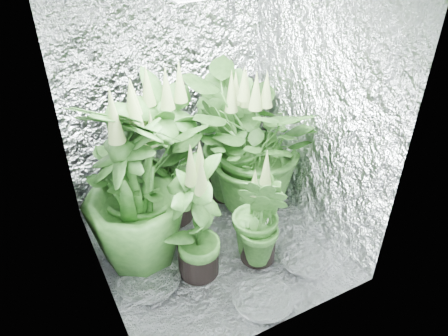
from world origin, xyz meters
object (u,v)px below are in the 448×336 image
(plant_c, at_px, (226,141))
(plant_g, at_px, (260,218))
(plant_b, at_px, (168,154))
(plant_f, at_px, (197,221))
(circulation_fan, at_px, (246,169))
(plant_d, at_px, (133,187))
(plant_e, at_px, (256,144))
(plant_a, at_px, (144,180))

(plant_c, distance_m, plant_g, 0.80)
(plant_b, bearing_deg, plant_f, -96.22)
(plant_b, height_order, circulation_fan, plant_b)
(plant_d, height_order, plant_e, plant_d)
(plant_f, height_order, plant_g, plant_f)
(plant_a, height_order, plant_b, plant_b)
(plant_d, bearing_deg, plant_b, 40.00)
(plant_d, relative_size, plant_g, 1.64)
(plant_e, bearing_deg, plant_b, 165.34)
(plant_a, xyz_separation_m, plant_f, (0.16, -0.52, -0.04))
(plant_e, height_order, plant_g, plant_e)
(plant_d, distance_m, circulation_fan, 1.31)
(plant_a, xyz_separation_m, plant_g, (0.59, -0.60, -0.13))
(plant_d, bearing_deg, plant_e, 7.89)
(plant_c, distance_m, plant_f, 0.91)
(plant_d, relative_size, plant_e, 1.04)
(plant_a, bearing_deg, plant_e, -4.67)
(circulation_fan, bearing_deg, plant_b, -161.63)
(plant_b, distance_m, plant_f, 0.64)
(plant_f, distance_m, plant_g, 0.44)
(plant_c, bearing_deg, plant_d, -156.78)
(plant_d, distance_m, plant_e, 1.02)
(plant_a, height_order, plant_f, plant_a)
(plant_a, xyz_separation_m, plant_c, (0.75, 0.17, 0.02))
(plant_c, bearing_deg, plant_b, -172.24)
(plant_e, distance_m, plant_g, 0.64)
(plant_g, bearing_deg, plant_b, 117.23)
(plant_a, relative_size, circulation_fan, 3.16)
(plant_c, relative_size, plant_d, 0.85)
(plant_b, height_order, plant_c, plant_b)
(plant_g, xyz_separation_m, circulation_fan, (0.40, 0.84, -0.23))
(plant_c, relative_size, plant_e, 0.89)
(plant_d, height_order, circulation_fan, plant_d)
(plant_e, relative_size, circulation_fan, 3.89)
(plant_f, bearing_deg, plant_c, 49.74)
(plant_d, bearing_deg, plant_g, -28.14)
(plant_b, bearing_deg, plant_c, 7.76)
(plant_b, xyz_separation_m, plant_f, (-0.07, -0.62, -0.14))
(plant_c, distance_m, plant_d, 0.97)
(plant_a, distance_m, plant_d, 0.28)
(plant_c, distance_m, circulation_fan, 0.46)
(plant_a, height_order, plant_e, plant_e)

